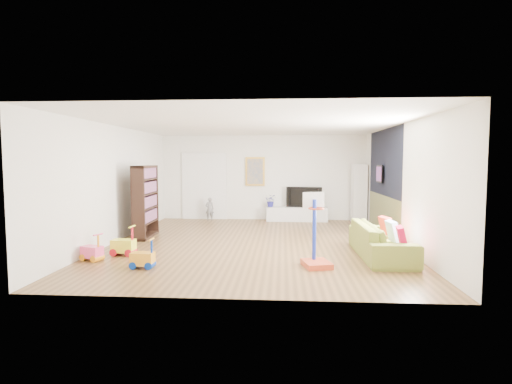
# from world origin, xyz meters

# --- Properties ---
(floor) EXTENTS (6.50, 7.50, 0.00)m
(floor) POSITION_xyz_m (0.00, 0.00, 0.00)
(floor) COLOR brown
(floor) RESTS_ON ground
(ceiling) EXTENTS (6.50, 7.50, 0.00)m
(ceiling) POSITION_xyz_m (0.00, 0.00, 2.70)
(ceiling) COLOR white
(ceiling) RESTS_ON ground
(wall_back) EXTENTS (6.50, 0.00, 2.70)m
(wall_back) POSITION_xyz_m (0.00, 3.75, 1.35)
(wall_back) COLOR silver
(wall_back) RESTS_ON ground
(wall_front) EXTENTS (6.50, 0.00, 2.70)m
(wall_front) POSITION_xyz_m (0.00, -3.75, 1.35)
(wall_front) COLOR silver
(wall_front) RESTS_ON ground
(wall_left) EXTENTS (0.00, 7.50, 2.70)m
(wall_left) POSITION_xyz_m (-3.25, 0.00, 1.35)
(wall_left) COLOR white
(wall_left) RESTS_ON ground
(wall_right) EXTENTS (0.00, 7.50, 2.70)m
(wall_right) POSITION_xyz_m (3.25, 0.00, 1.35)
(wall_right) COLOR white
(wall_right) RESTS_ON ground
(navy_accent) EXTENTS (0.01, 3.20, 1.70)m
(navy_accent) POSITION_xyz_m (3.23, 1.40, 1.85)
(navy_accent) COLOR black
(navy_accent) RESTS_ON wall_right
(olive_wainscot) EXTENTS (0.01, 3.20, 1.00)m
(olive_wainscot) POSITION_xyz_m (3.23, 1.40, 0.50)
(olive_wainscot) COLOR brown
(olive_wainscot) RESTS_ON wall_right
(doorway) EXTENTS (1.45, 0.06, 2.10)m
(doorway) POSITION_xyz_m (-1.90, 3.71, 1.05)
(doorway) COLOR white
(doorway) RESTS_ON ground
(painting_back) EXTENTS (0.62, 0.06, 0.92)m
(painting_back) POSITION_xyz_m (-0.25, 3.71, 1.55)
(painting_back) COLOR gold
(painting_back) RESTS_ON wall_back
(artwork_right) EXTENTS (0.04, 0.56, 0.46)m
(artwork_right) POSITION_xyz_m (3.17, 1.60, 1.55)
(artwork_right) COLOR #7F3F8C
(artwork_right) RESTS_ON wall_right
(media_console) EXTENTS (1.90, 0.49, 0.44)m
(media_console) POSITION_xyz_m (1.08, 3.46, 0.22)
(media_console) COLOR silver
(media_console) RESTS_ON ground
(tall_cabinet) EXTENTS (0.44, 0.44, 1.78)m
(tall_cabinet) POSITION_xyz_m (2.98, 3.37, 0.89)
(tall_cabinet) COLOR white
(tall_cabinet) RESTS_ON ground
(bookshelf) EXTENTS (0.37, 1.23, 1.78)m
(bookshelf) POSITION_xyz_m (-2.76, 0.57, 0.89)
(bookshelf) COLOR black
(bookshelf) RESTS_ON ground
(sofa) EXTENTS (0.90, 2.24, 0.65)m
(sofa) POSITION_xyz_m (2.58, -1.14, 0.33)
(sofa) COLOR olive
(sofa) RESTS_ON ground
(basketball_hoop) EXTENTS (0.58, 0.65, 1.33)m
(basketball_hoop) POSITION_xyz_m (1.25, -1.98, 0.67)
(basketball_hoop) COLOR #C14122
(basketball_hoop) RESTS_ON ground
(ride_on_yellow) EXTENTS (0.46, 0.30, 0.60)m
(ride_on_yellow) POSITION_xyz_m (-2.55, -1.36, 0.30)
(ride_on_yellow) COLOR #FBFF33
(ride_on_yellow) RESTS_ON ground
(ride_on_orange) EXTENTS (0.40, 0.26, 0.53)m
(ride_on_orange) POSITION_xyz_m (-1.83, -2.28, 0.26)
(ride_on_orange) COLOR #F3A227
(ride_on_orange) RESTS_ON ground
(ride_on_pink) EXTENTS (0.45, 0.37, 0.52)m
(ride_on_pink) POSITION_xyz_m (-2.97, -1.82, 0.26)
(ride_on_pink) COLOR #F5467C
(ride_on_pink) RESTS_ON ground
(child) EXTENTS (0.31, 0.25, 0.73)m
(child) POSITION_xyz_m (-1.68, 3.39, 0.36)
(child) COLOR slate
(child) RESTS_ON ground
(tv) EXTENTS (1.12, 0.33, 0.64)m
(tv) POSITION_xyz_m (1.32, 3.51, 0.76)
(tv) COLOR black
(tv) RESTS_ON media_console
(vase_plant) EXTENTS (0.38, 0.34, 0.38)m
(vase_plant) POSITION_xyz_m (0.27, 3.48, 0.63)
(vase_plant) COLOR navy
(vase_plant) RESTS_ON media_console
(pillow_left) EXTENTS (0.17, 0.41, 0.40)m
(pillow_left) POSITION_xyz_m (2.78, -1.81, 0.51)
(pillow_left) COLOR #B60934
(pillow_left) RESTS_ON sofa
(pillow_center) EXTENTS (0.15, 0.42, 0.41)m
(pillow_center) POSITION_xyz_m (2.80, -1.16, 0.51)
(pillow_center) COLOR white
(pillow_center) RESTS_ON sofa
(pillow_right) EXTENTS (0.20, 0.40, 0.39)m
(pillow_right) POSITION_xyz_m (2.83, -0.51, 0.51)
(pillow_right) COLOR red
(pillow_right) RESTS_ON sofa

